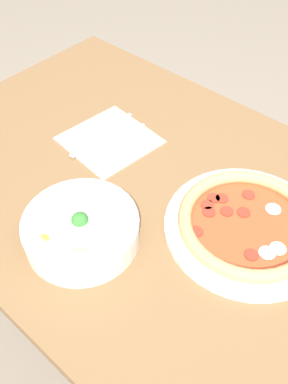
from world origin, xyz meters
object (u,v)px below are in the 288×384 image
Objects in this scene: pizza at (247,224)px; bowl at (81,228)px; fork at (119,143)px; knife at (105,133)px.

pizza is 0.32m from bowl.
bowl is 1.16× the size of fork.
pizza reaches higher than knife.
pizza is 1.54× the size of knife.
fork is 0.91× the size of knife.
fork is at bearing 80.37° from knife.
bowl reaches higher than knife.
fork is at bearing -2.57° from pizza.
pizza is 1.47× the size of bowl.
knife is at bearing -3.21° from pizza.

